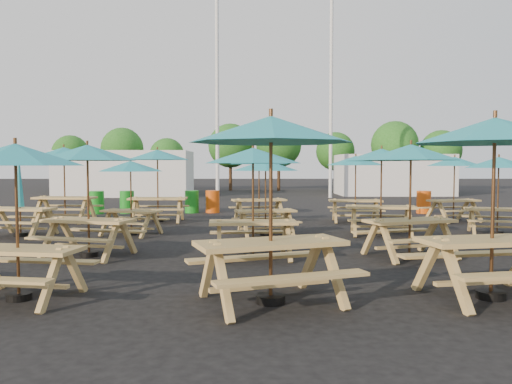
{
  "coord_description": "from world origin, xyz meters",
  "views": [
    {
      "loc": [
        -0.12,
        -13.26,
        1.87
      ],
      "look_at": [
        0.0,
        1.5,
        1.1
      ],
      "focal_mm": 35.0,
      "sensor_mm": 36.0,
      "label": 1
    }
  ],
  "objects_px": {
    "picnic_unit_15": "(356,165)",
    "waste_bin_2": "(192,202)",
    "picnic_unit_2": "(20,202)",
    "picnic_unit_4": "(16,164)",
    "picnic_unit_12": "(495,142)",
    "picnic_unit_18": "(499,167)",
    "picnic_unit_10": "(266,170)",
    "waste_bin_0": "(97,202)",
    "picnic_unit_5": "(87,159)",
    "picnic_unit_14": "(381,160)",
    "waste_bin_4": "(424,202)",
    "waste_bin_1": "(127,202)",
    "picnic_unit_8": "(271,141)",
    "picnic_unit_7": "(157,159)",
    "picnic_unit_3": "(64,157)",
    "waste_bin_3": "(213,202)",
    "picnic_unit_13": "(411,159)",
    "picnic_unit_19": "(454,165)",
    "picnic_unit_6": "(131,171)",
    "picnic_unit_9": "(253,162)",
    "picnic_unit_11": "(259,164)"
  },
  "relations": [
    {
      "from": "waste_bin_0",
      "to": "picnic_unit_5",
      "type": "bearing_deg",
      "value": -73.7
    },
    {
      "from": "picnic_unit_10",
      "to": "waste_bin_2",
      "type": "distance_m",
      "value": 7.18
    },
    {
      "from": "picnic_unit_10",
      "to": "picnic_unit_13",
      "type": "xyz_separation_m",
      "value": [
        2.87,
        -3.27,
        0.24
      ]
    },
    {
      "from": "picnic_unit_4",
      "to": "waste_bin_4",
      "type": "xyz_separation_m",
      "value": [
        10.06,
        12.68,
        -1.45
      ]
    },
    {
      "from": "picnic_unit_4",
      "to": "picnic_unit_12",
      "type": "relative_size",
      "value": 0.85
    },
    {
      "from": "picnic_unit_3",
      "to": "picnic_unit_14",
      "type": "bearing_deg",
      "value": -12.95
    },
    {
      "from": "picnic_unit_18",
      "to": "waste_bin_3",
      "type": "height_order",
      "value": "picnic_unit_18"
    },
    {
      "from": "picnic_unit_12",
      "to": "picnic_unit_3",
      "type": "bearing_deg",
      "value": 124.22
    },
    {
      "from": "picnic_unit_5",
      "to": "waste_bin_0",
      "type": "distance_m",
      "value": 9.79
    },
    {
      "from": "picnic_unit_7",
      "to": "picnic_unit_14",
      "type": "xyz_separation_m",
      "value": [
        6.65,
        -3.21,
        -0.07
      ]
    },
    {
      "from": "picnic_unit_2",
      "to": "waste_bin_3",
      "type": "bearing_deg",
      "value": 66.82
    },
    {
      "from": "picnic_unit_18",
      "to": "picnic_unit_14",
      "type": "bearing_deg",
      "value": -161.75
    },
    {
      "from": "picnic_unit_19",
      "to": "waste_bin_1",
      "type": "relative_size",
      "value": 2.69
    },
    {
      "from": "picnic_unit_12",
      "to": "waste_bin_4",
      "type": "bearing_deg",
      "value": 64.39
    },
    {
      "from": "picnic_unit_11",
      "to": "waste_bin_4",
      "type": "bearing_deg",
      "value": 9.89
    },
    {
      "from": "picnic_unit_9",
      "to": "waste_bin_1",
      "type": "xyz_separation_m",
      "value": [
        -4.97,
        9.64,
        -1.5
      ]
    },
    {
      "from": "picnic_unit_4",
      "to": "picnic_unit_7",
      "type": "xyz_separation_m",
      "value": [
        0.12,
        9.73,
        0.2
      ]
    },
    {
      "from": "picnic_unit_13",
      "to": "waste_bin_0",
      "type": "height_order",
      "value": "picnic_unit_13"
    },
    {
      "from": "picnic_unit_12",
      "to": "picnic_unit_18",
      "type": "height_order",
      "value": "picnic_unit_12"
    },
    {
      "from": "picnic_unit_9",
      "to": "picnic_unit_10",
      "type": "bearing_deg",
      "value": 80.32
    },
    {
      "from": "picnic_unit_8",
      "to": "waste_bin_2",
      "type": "bearing_deg",
      "value": 81.65
    },
    {
      "from": "picnic_unit_6",
      "to": "picnic_unit_11",
      "type": "height_order",
      "value": "picnic_unit_11"
    },
    {
      "from": "picnic_unit_7",
      "to": "picnic_unit_13",
      "type": "distance_m",
      "value": 9.12
    },
    {
      "from": "picnic_unit_9",
      "to": "picnic_unit_19",
      "type": "xyz_separation_m",
      "value": [
        6.77,
        6.59,
        -0.05
      ]
    },
    {
      "from": "picnic_unit_3",
      "to": "picnic_unit_13",
      "type": "relative_size",
      "value": 1.0
    },
    {
      "from": "picnic_unit_15",
      "to": "waste_bin_2",
      "type": "height_order",
      "value": "picnic_unit_15"
    },
    {
      "from": "picnic_unit_6",
      "to": "picnic_unit_13",
      "type": "distance_m",
      "value": 7.32
    },
    {
      "from": "waste_bin_4",
      "to": "picnic_unit_13",
      "type": "bearing_deg",
      "value": -110.62
    },
    {
      "from": "picnic_unit_2",
      "to": "picnic_unit_15",
      "type": "relative_size",
      "value": 1.01
    },
    {
      "from": "picnic_unit_14",
      "to": "waste_bin_1",
      "type": "height_order",
      "value": "picnic_unit_14"
    },
    {
      "from": "picnic_unit_4",
      "to": "picnic_unit_7",
      "type": "distance_m",
      "value": 9.74
    },
    {
      "from": "picnic_unit_4",
      "to": "waste_bin_0",
      "type": "height_order",
      "value": "picnic_unit_4"
    },
    {
      "from": "picnic_unit_10",
      "to": "waste_bin_1",
      "type": "distance_m",
      "value": 8.36
    },
    {
      "from": "picnic_unit_10",
      "to": "waste_bin_0",
      "type": "distance_m",
      "value": 8.99
    },
    {
      "from": "picnic_unit_7",
      "to": "picnic_unit_10",
      "type": "xyz_separation_m",
      "value": [
        3.51,
        -3.24,
        -0.33
      ]
    },
    {
      "from": "picnic_unit_5",
      "to": "picnic_unit_15",
      "type": "relative_size",
      "value": 1.11
    },
    {
      "from": "picnic_unit_12",
      "to": "waste_bin_2",
      "type": "relative_size",
      "value": 2.92
    },
    {
      "from": "picnic_unit_2",
      "to": "waste_bin_4",
      "type": "relative_size",
      "value": 2.54
    },
    {
      "from": "picnic_unit_10",
      "to": "picnic_unit_6",
      "type": "bearing_deg",
      "value": 165.64
    },
    {
      "from": "picnic_unit_19",
      "to": "waste_bin_0",
      "type": "height_order",
      "value": "picnic_unit_19"
    },
    {
      "from": "waste_bin_2",
      "to": "picnic_unit_19",
      "type": "bearing_deg",
      "value": -19.33
    },
    {
      "from": "picnic_unit_15",
      "to": "picnic_unit_5",
      "type": "bearing_deg",
      "value": -132.01
    },
    {
      "from": "picnic_unit_15",
      "to": "picnic_unit_8",
      "type": "bearing_deg",
      "value": -102.73
    },
    {
      "from": "waste_bin_2",
      "to": "waste_bin_3",
      "type": "xyz_separation_m",
      "value": [
        0.83,
        0.06,
        0.0
      ]
    },
    {
      "from": "picnic_unit_4",
      "to": "waste_bin_0",
      "type": "xyz_separation_m",
      "value": [
        -2.82,
        12.62,
        -1.45
      ]
    },
    {
      "from": "waste_bin_2",
      "to": "picnic_unit_3",
      "type": "bearing_deg",
      "value": -139.73
    },
    {
      "from": "picnic_unit_3",
      "to": "picnic_unit_15",
      "type": "distance_m",
      "value": 9.7
    },
    {
      "from": "picnic_unit_2",
      "to": "picnic_unit_4",
      "type": "relative_size",
      "value": 1.02
    },
    {
      "from": "picnic_unit_14",
      "to": "picnic_unit_15",
      "type": "height_order",
      "value": "picnic_unit_14"
    },
    {
      "from": "picnic_unit_3",
      "to": "picnic_unit_10",
      "type": "relative_size",
      "value": 1.18
    }
  ]
}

